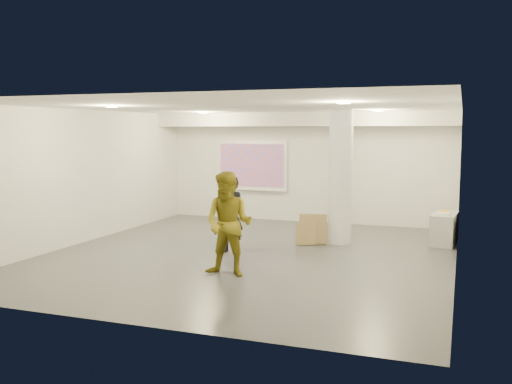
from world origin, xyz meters
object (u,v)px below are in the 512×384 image
at_px(woman, 232,215).
at_px(man, 229,224).
at_px(credenza, 444,228).
at_px(column, 341,177).
at_px(projection_screen, 252,166).

distance_m(woman, man, 1.86).
distance_m(credenza, man, 5.51).
distance_m(column, projection_screen, 4.08).
distance_m(credenza, woman, 4.85).
bearing_deg(man, projection_screen, 107.52).
bearing_deg(man, woman, 111.60).
relative_size(column, man, 1.64).
relative_size(column, credenza, 2.53).
bearing_deg(credenza, projection_screen, 165.97).
height_order(column, man, column).
bearing_deg(credenza, man, -123.39).
xyz_separation_m(column, projection_screen, (-3.10, 2.65, 0.03)).
height_order(projection_screen, man, projection_screen).
relative_size(credenza, woman, 0.74).
relative_size(projection_screen, man, 1.15).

